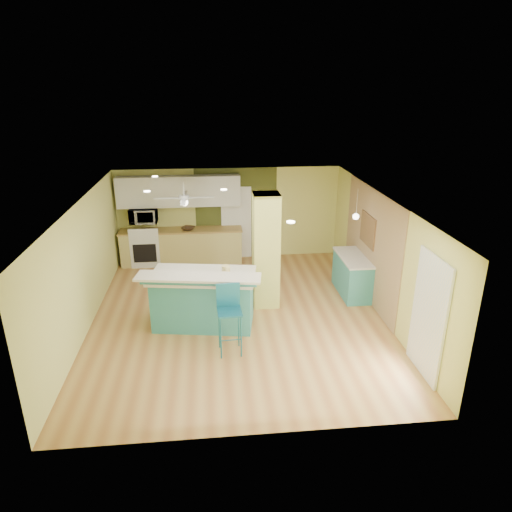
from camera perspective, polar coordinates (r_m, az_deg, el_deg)
The scene contains 23 objects.
floor at distance 9.73m, azimuth -2.28°, elevation -7.47°, with size 6.00×7.00×0.01m, color #A76C3A.
ceiling at distance 8.82m, azimuth -2.51°, elevation 7.02°, with size 6.00×7.00×0.01m, color white.
wall_back at distance 12.52m, azimuth -3.41°, elevation 5.29°, with size 6.00×0.01×2.50m, color #D9D974.
wall_front at distance 6.09m, azimuth -0.23°, elevation -12.73°, with size 6.00×0.01×2.50m, color #D9D974.
wall_left at distance 9.52m, azimuth -20.74°, elevation -1.23°, with size 0.01×7.00×2.50m, color #D9D974.
wall_right at distance 9.83m, azimuth 15.37°, elevation 0.10°, with size 0.01×7.00×2.50m, color #D9D974.
wood_panel at distance 10.35m, azimuth 14.14°, elevation 1.27°, with size 0.02×3.40×2.50m, color #957555.
olive_accent at distance 12.52m, azimuth -2.49°, elevation 5.30°, with size 2.20×0.02×2.50m, color #464D1E.
interior_door at distance 12.56m, azimuth -2.47°, elevation 4.17°, with size 0.82×0.05×2.00m, color white.
french_door at distance 7.99m, azimuth 20.74°, elevation -7.12°, with size 0.04×1.08×2.10m, color white.
column at distance 9.72m, azimuth 1.25°, elevation 0.64°, with size 0.55×0.55×2.50m, color #BCBF58.
kitchen_run at distance 12.48m, azimuth -9.24°, elevation 1.25°, with size 3.25×0.63×0.94m.
stove at distance 12.58m, azimuth -13.56°, elevation 1.01°, with size 0.76×0.66×1.08m.
upper_cabinets at distance 12.19m, azimuth -9.62°, elevation 7.99°, with size 3.20×0.34×0.80m, color silver.
microwave at distance 12.32m, azimuth -13.90°, elevation 4.92°, with size 0.70×0.48×0.39m, color silver.
ceiling_fan at distance 10.87m, azimuth -8.98°, elevation 7.14°, with size 1.41×1.41×0.61m.
pendant_lamp at distance 10.19m, azimuth 12.38°, elevation 4.86°, with size 0.14×0.14×0.69m.
wall_decor at distance 10.43m, azimuth 13.80°, elevation 3.19°, with size 0.03×0.90×0.70m, color brown.
peninsula at distance 9.22m, azimuth -6.59°, elevation -5.25°, with size 2.39×1.57×1.25m.
bar_stool at distance 8.18m, azimuth -3.40°, elevation -6.47°, with size 0.45×0.45×1.29m.
side_counter at distance 10.75m, azimuth 11.91°, elevation -2.33°, with size 0.60×1.41×0.91m.
fruit_bowl at distance 12.25m, azimuth -8.48°, elevation 3.42°, with size 0.34×0.34×0.08m, color #3B2818.
canister at distance 9.03m, azimuth -3.79°, elevation -1.67°, with size 0.16×0.16×0.15m, color gold.
Camera 1 is at (-0.50, -8.54, 4.63)m, focal length 32.00 mm.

